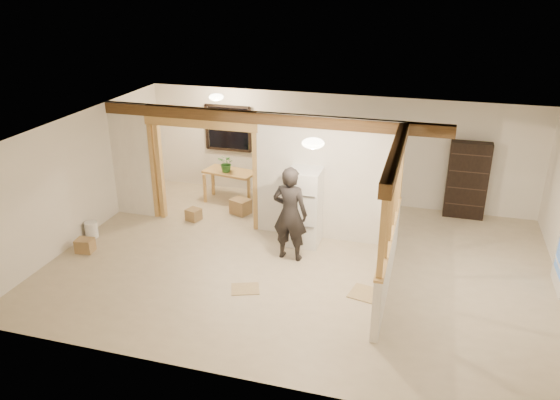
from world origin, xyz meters
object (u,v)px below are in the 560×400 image
(woman, at_px, (290,214))
(bookshelf, at_px, (467,180))
(shop_vac, at_px, (148,190))
(refrigerator, at_px, (304,207))
(work_table, at_px, (230,186))

(woman, distance_m, bookshelf, 4.29)
(woman, distance_m, shop_vac, 4.26)
(refrigerator, height_order, woman, woman)
(work_table, bearing_deg, shop_vac, -151.19)
(refrigerator, height_order, bookshelf, bookshelf)
(work_table, height_order, bookshelf, bookshelf)
(woman, height_order, bookshelf, woman)
(refrigerator, bearing_deg, work_table, 143.22)
(refrigerator, relative_size, shop_vac, 2.49)
(bookshelf, bearing_deg, woman, -137.72)
(refrigerator, xyz_separation_m, work_table, (-2.17, 1.62, -0.40))
(woman, bearing_deg, shop_vac, -18.43)
(woman, bearing_deg, work_table, -42.98)
(woman, bearing_deg, bookshelf, -132.59)
(refrigerator, distance_m, bookshelf, 3.78)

